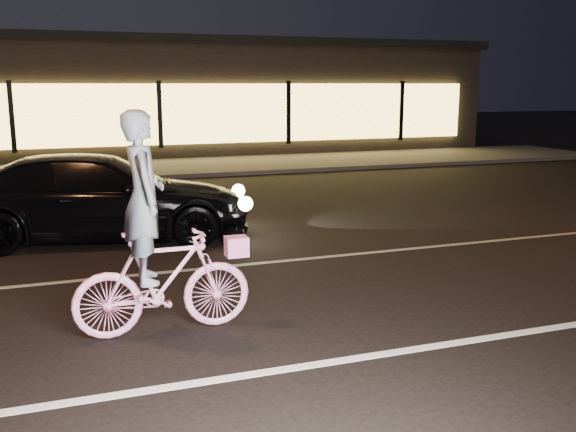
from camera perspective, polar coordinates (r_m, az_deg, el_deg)
name	(u,v)px	position (r m, az deg, el deg)	size (l,w,h in m)	color
ground	(348,302)	(7.83, 5.38, -7.65)	(90.00, 90.00, 0.00)	black
lane_stripe_near	(412,350)	(6.60, 10.96, -11.58)	(60.00, 0.12, 0.01)	silver
lane_stripe_far	(292,260)	(9.60, 0.35, -3.94)	(60.00, 0.10, 0.01)	gray
sidewalk	(171,168)	(20.10, -10.39, 4.25)	(30.00, 4.00, 0.12)	#383533
storefront	(143,96)	(25.86, -12.75, 10.40)	(25.40, 8.42, 4.20)	black
cyclist	(158,257)	(6.76, -11.51, -3.59)	(1.86, 0.64, 2.34)	#FC3085
sedan	(101,197)	(11.20, -16.31, 1.59)	(5.23, 2.85, 1.44)	black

